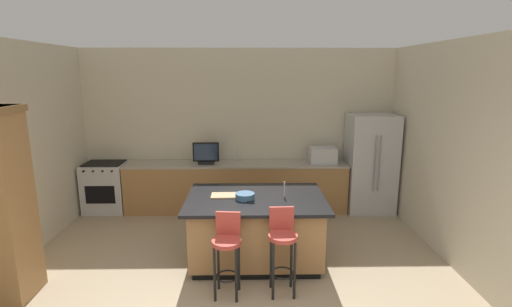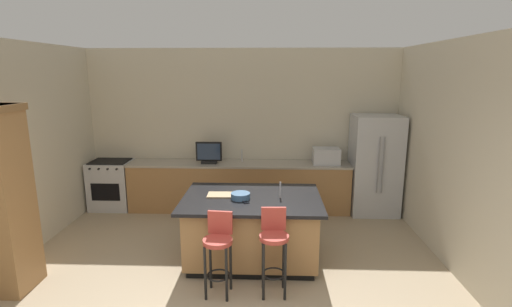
{
  "view_description": "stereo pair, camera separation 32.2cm",
  "coord_description": "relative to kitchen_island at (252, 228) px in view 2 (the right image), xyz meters",
  "views": [
    {
      "loc": [
        0.2,
        -2.87,
        2.56
      ],
      "look_at": [
        0.3,
        2.97,
        1.28
      ],
      "focal_mm": 26.43,
      "sensor_mm": 36.0,
      "label": 1
    },
    {
      "loc": [
        0.52,
        -2.86,
        2.56
      ],
      "look_at": [
        0.3,
        2.97,
        1.28
      ],
      "focal_mm": 26.43,
      "sensor_mm": 36.0,
      "label": 2
    }
  ],
  "objects": [
    {
      "name": "wall_left",
      "position": [
        -3.24,
        0.18,
        1.03
      ],
      "size": [
        0.12,
        4.66,
        2.98
      ],
      "primitive_type": "cube",
      "color": "beige",
      "rests_on": "ground_plane"
    },
    {
      "name": "wall_right",
      "position": [
        2.67,
        0.18,
        1.03
      ],
      "size": [
        0.12,
        4.66,
        2.98
      ],
      "primitive_type": "cube",
      "color": "beige",
      "rests_on": "ground_plane"
    },
    {
      "name": "bar_stool_left",
      "position": [
        -0.34,
        -0.83,
        0.12
      ],
      "size": [
        0.34,
        0.35,
        0.98
      ],
      "rotation": [
        0.0,
        0.0,
        -0.09
      ],
      "color": "#B23D33",
      "rests_on": "ground_plane"
    },
    {
      "name": "range_oven",
      "position": [
        -2.75,
        1.93,
        -0.0
      ],
      "size": [
        0.75,
        0.63,
        0.93
      ],
      "color": "#B7BABF",
      "rests_on": "ground_plane"
    },
    {
      "name": "tv_monitor",
      "position": [
        -0.88,
        1.88,
        0.63
      ],
      "size": [
        0.48,
        0.16,
        0.4
      ],
      "color": "black",
      "rests_on": "counter_back"
    },
    {
      "name": "kitchen_island",
      "position": [
        0.0,
        0.0,
        0.0
      ],
      "size": [
        1.86,
        1.3,
        0.91
      ],
      "color": "black",
      "rests_on": "ground_plane"
    },
    {
      "name": "microwave",
      "position": [
        1.27,
        1.93,
        0.59
      ],
      "size": [
        0.48,
        0.36,
        0.29
      ],
      "primitive_type": "cube",
      "color": "#B7BABF",
      "rests_on": "counter_back"
    },
    {
      "name": "wall_back",
      "position": [
        -0.28,
        2.31,
        1.03
      ],
      "size": [
        6.31,
        0.12,
        2.98
      ],
      "primitive_type": "cube",
      "color": "beige",
      "rests_on": "ground_plane"
    },
    {
      "name": "sink_faucet_back",
      "position": [
        -0.28,
        2.03,
        0.56
      ],
      "size": [
        0.02,
        0.02,
        0.24
      ],
      "primitive_type": "cylinder",
      "color": "#B2B2B7",
      "rests_on": "counter_back"
    },
    {
      "name": "sink_faucet_island",
      "position": [
        0.38,
        0.0,
        0.55
      ],
      "size": [
        0.02,
        0.02,
        0.22
      ],
      "primitive_type": "cylinder",
      "color": "#B2B2B7",
      "rests_on": "kitchen_island"
    },
    {
      "name": "refrigerator",
      "position": [
        2.14,
        1.88,
        0.44
      ],
      "size": [
        0.84,
        0.74,
        1.8
      ],
      "color": "#B7BABF",
      "rests_on": "ground_plane"
    },
    {
      "name": "fruit_bowl",
      "position": [
        -0.15,
        -0.07,
        0.48
      ],
      "size": [
        0.25,
        0.25,
        0.08
      ],
      "primitive_type": "cylinder",
      "color": "#3F668C",
      "rests_on": "kitchen_island"
    },
    {
      "name": "counter_back",
      "position": [
        -0.33,
        1.93,
        -0.01
      ],
      "size": [
        4.08,
        0.62,
        0.91
      ],
      "color": "#9E7042",
      "rests_on": "ground_plane"
    },
    {
      "name": "cutting_board",
      "position": [
        -0.43,
        0.06,
        0.45
      ],
      "size": [
        0.36,
        0.25,
        0.02
      ],
      "primitive_type": "cube",
      "rotation": [
        0.0,
        0.0,
        0.02
      ],
      "color": "tan",
      "rests_on": "kitchen_island"
    },
    {
      "name": "bar_stool_right",
      "position": [
        0.29,
        -0.79,
        0.15
      ],
      "size": [
        0.34,
        0.34,
        1.02
      ],
      "rotation": [
        0.0,
        0.0,
        0.04
      ],
      "color": "#B23D33",
      "rests_on": "ground_plane"
    },
    {
      "name": "cell_phone",
      "position": [
        -0.08,
        -0.19,
        0.45
      ],
      "size": [
        0.13,
        0.17,
        0.01
      ],
      "primitive_type": "cube",
      "rotation": [
        0.0,
        0.0,
        0.46
      ],
      "color": "black",
      "rests_on": "kitchen_island"
    }
  ]
}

